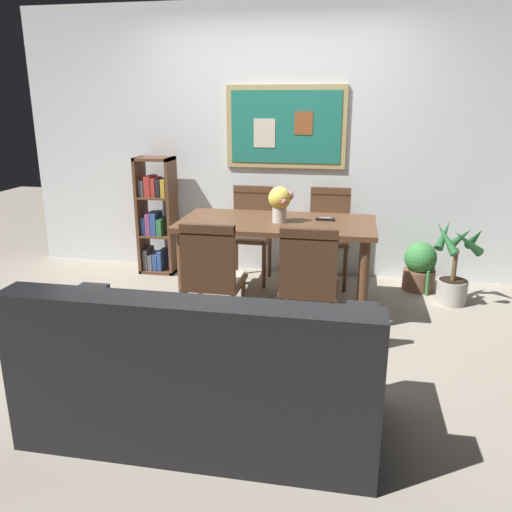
{
  "coord_description": "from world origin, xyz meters",
  "views": [
    {
      "loc": [
        0.75,
        -3.56,
        1.7
      ],
      "look_at": [
        0.09,
        -0.12,
        0.65
      ],
      "focal_mm": 36.43,
      "sensor_mm": 36.0,
      "label": 1
    }
  ],
  "objects_px": {
    "leather_couch": "(202,377)",
    "potted_ivy": "(420,267)",
    "dining_table": "(277,233)",
    "dining_chair_near_right": "(309,279)",
    "dining_chair_near_left": "(212,273)",
    "tv_remote": "(325,219)",
    "flower_vase": "(280,201)",
    "dining_chair_far_right": "(329,228)",
    "potted_palm": "(454,271)",
    "dining_chair_far_left": "(251,226)",
    "bookshelf": "(156,218)"
  },
  "relations": [
    {
      "from": "bookshelf",
      "to": "flower_vase",
      "type": "xyz_separation_m",
      "value": [
        1.37,
        -0.8,
        0.37
      ]
    },
    {
      "from": "potted_ivy",
      "to": "bookshelf",
      "type": "bearing_deg",
      "value": 178.51
    },
    {
      "from": "dining_table",
      "to": "bookshelf",
      "type": "xyz_separation_m",
      "value": [
        -1.34,
        0.76,
        -0.09
      ]
    },
    {
      "from": "dining_chair_far_right",
      "to": "tv_remote",
      "type": "height_order",
      "value": "dining_chair_far_right"
    },
    {
      "from": "leather_couch",
      "to": "potted_ivy",
      "type": "bearing_deg",
      "value": 60.81
    },
    {
      "from": "potted_palm",
      "to": "dining_chair_far_left",
      "type": "bearing_deg",
      "value": 169.91
    },
    {
      "from": "dining_table",
      "to": "dining_chair_near_right",
      "type": "bearing_deg",
      "value": -65.68
    },
    {
      "from": "dining_chair_near_right",
      "to": "bookshelf",
      "type": "xyz_separation_m",
      "value": [
        -1.68,
        1.51,
        0.03
      ]
    },
    {
      "from": "dining_table",
      "to": "dining_chair_near_right",
      "type": "relative_size",
      "value": 1.75
    },
    {
      "from": "dining_chair_near_right",
      "to": "potted_palm",
      "type": "relative_size",
      "value": 1.22
    },
    {
      "from": "dining_chair_far_right",
      "to": "dining_chair_near_left",
      "type": "xyz_separation_m",
      "value": [
        -0.74,
        -1.49,
        0.0
      ]
    },
    {
      "from": "potted_palm",
      "to": "flower_vase",
      "type": "distance_m",
      "value": 1.64
    },
    {
      "from": "bookshelf",
      "to": "flower_vase",
      "type": "bearing_deg",
      "value": -30.06
    },
    {
      "from": "flower_vase",
      "to": "tv_remote",
      "type": "bearing_deg",
      "value": 19.93
    },
    {
      "from": "dining_chair_far_right",
      "to": "flower_vase",
      "type": "height_order",
      "value": "flower_vase"
    },
    {
      "from": "dining_chair_near_left",
      "to": "leather_couch",
      "type": "relative_size",
      "value": 0.51
    },
    {
      "from": "dining_chair_far_right",
      "to": "dining_chair_near_left",
      "type": "relative_size",
      "value": 1.0
    },
    {
      "from": "dining_chair_far_right",
      "to": "potted_ivy",
      "type": "xyz_separation_m",
      "value": [
        0.85,
        -0.05,
        -0.31
      ]
    },
    {
      "from": "dining_chair_far_right",
      "to": "potted_palm",
      "type": "height_order",
      "value": "dining_chair_far_right"
    },
    {
      "from": "tv_remote",
      "to": "dining_table",
      "type": "bearing_deg",
      "value": -166.16
    },
    {
      "from": "dining_chair_far_left",
      "to": "bookshelf",
      "type": "relative_size",
      "value": 0.78
    },
    {
      "from": "bookshelf",
      "to": "tv_remote",
      "type": "relative_size",
      "value": 7.43
    },
    {
      "from": "dining_chair_far_right",
      "to": "tv_remote",
      "type": "xyz_separation_m",
      "value": [
        -0.0,
        -0.65,
        0.23
      ]
    },
    {
      "from": "dining_chair_far_right",
      "to": "bookshelf",
      "type": "distance_m",
      "value": 1.74
    },
    {
      "from": "dining_chair_far_left",
      "to": "potted_ivy",
      "type": "height_order",
      "value": "dining_chair_far_left"
    },
    {
      "from": "flower_vase",
      "to": "dining_chair_far_right",
      "type": "bearing_deg",
      "value": 65.06
    },
    {
      "from": "dining_chair_far_left",
      "to": "potted_palm",
      "type": "height_order",
      "value": "dining_chair_far_left"
    },
    {
      "from": "dining_chair_far_left",
      "to": "flower_vase",
      "type": "distance_m",
      "value": 0.92
    },
    {
      "from": "dining_chair_near_right",
      "to": "leather_couch",
      "type": "distance_m",
      "value": 1.15
    },
    {
      "from": "dining_chair_near_left",
      "to": "tv_remote",
      "type": "height_order",
      "value": "dining_chair_near_left"
    },
    {
      "from": "potted_ivy",
      "to": "flower_vase",
      "type": "bearing_deg",
      "value": -149.07
    },
    {
      "from": "dining_chair_near_right",
      "to": "dining_chair_far_left",
      "type": "bearing_deg",
      "value": 115.49
    },
    {
      "from": "potted_palm",
      "to": "tv_remote",
      "type": "distance_m",
      "value": 1.23
    },
    {
      "from": "leather_couch",
      "to": "tv_remote",
      "type": "distance_m",
      "value": 1.99
    },
    {
      "from": "flower_vase",
      "to": "potted_ivy",
      "type": "bearing_deg",
      "value": 30.93
    },
    {
      "from": "dining_chair_far_right",
      "to": "dining_chair_far_left",
      "type": "xyz_separation_m",
      "value": [
        -0.75,
        -0.04,
        0.0
      ]
    },
    {
      "from": "dining_table",
      "to": "dining_chair_near_left",
      "type": "height_order",
      "value": "dining_chair_near_left"
    },
    {
      "from": "potted_palm",
      "to": "dining_chair_far_right",
      "type": "bearing_deg",
      "value": 161.45
    },
    {
      "from": "bookshelf",
      "to": "dining_table",
      "type": "bearing_deg",
      "value": -29.54
    },
    {
      "from": "bookshelf",
      "to": "potted_ivy",
      "type": "xyz_separation_m",
      "value": [
        2.59,
        -0.07,
        -0.34
      ]
    },
    {
      "from": "dining_chair_far_right",
      "to": "potted_palm",
      "type": "distance_m",
      "value": 1.18
    },
    {
      "from": "dining_table",
      "to": "dining_chair_near_right",
      "type": "distance_m",
      "value": 0.82
    },
    {
      "from": "dining_chair_near_left",
      "to": "potted_palm",
      "type": "distance_m",
      "value": 2.17
    },
    {
      "from": "dining_table",
      "to": "potted_ivy",
      "type": "bearing_deg",
      "value": 29.12
    },
    {
      "from": "dining_chair_near_right",
      "to": "potted_ivy",
      "type": "xyz_separation_m",
      "value": [
        0.91,
        1.44,
        -0.31
      ]
    },
    {
      "from": "dining_chair_far_right",
      "to": "dining_chair_near_right",
      "type": "xyz_separation_m",
      "value": [
        -0.06,
        -1.49,
        0.0
      ]
    },
    {
      "from": "dining_chair_near_left",
      "to": "potted_palm",
      "type": "xyz_separation_m",
      "value": [
        1.84,
        1.12,
        -0.24
      ]
    },
    {
      "from": "potted_palm",
      "to": "dining_table",
      "type": "bearing_deg",
      "value": -165.84
    },
    {
      "from": "potted_palm",
      "to": "tv_remote",
      "type": "relative_size",
      "value": 4.72
    },
    {
      "from": "potted_palm",
      "to": "leather_couch",
      "type": "bearing_deg",
      "value": -127.09
    }
  ]
}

